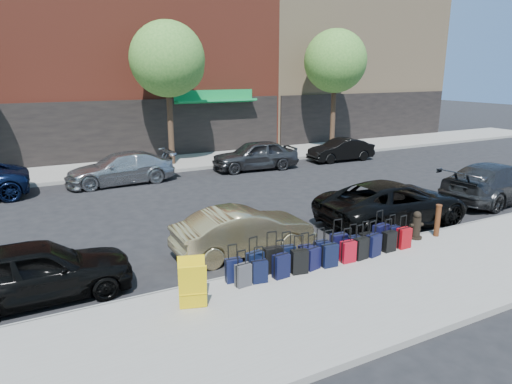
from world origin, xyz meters
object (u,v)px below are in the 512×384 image
car_near_3 (496,182)px  car_far_2 (255,155)px  display_rack (192,284)px  car_far_3 (341,150)px  fire_hydrant (416,226)px  car_far_1 (120,168)px  car_near_0 (36,271)px  bollard (438,220)px  suitcase_front_5 (321,251)px  car_near_2 (394,203)px  car_near_1 (244,231)px  tree_center (170,61)px  tree_right (337,63)px

car_near_3 → car_far_2: size_ratio=1.18×
display_rack → car_far_3: 17.91m
fire_hydrant → car_far_1: car_far_1 is taller
fire_hydrant → car_near_0: bearing=-175.8°
fire_hydrant → bollard: 0.73m
suitcase_front_5 → fire_hydrant: (3.46, 0.07, 0.10)m
car_far_2 → car_near_2: bearing=5.1°
car_far_2 → car_far_3: size_ratio=1.17×
display_rack → car_near_2: size_ratio=0.20×
car_near_1 → car_far_3: (10.86, 9.63, -0.03)m
fire_hydrant → tree_center: bearing=113.0°
car_near_0 → car_near_3: car_near_3 is taller
suitcase_front_5 → tree_center: bearing=90.3°
suitcase_front_5 → car_far_1: (-2.69, 11.67, 0.26)m
car_far_1 → display_rack: bearing=-6.9°
car_near_0 → car_far_1: (3.93, 10.23, -0.00)m
tree_right → car_near_2: size_ratio=1.38×
fire_hydrant → car_near_0: 10.18m
car_far_1 → car_far_2: (6.78, -0.14, 0.06)m
car_near_0 → suitcase_front_5: bearing=-102.3°
tree_center → tree_right: size_ratio=1.00×
fire_hydrant → car_near_2: 1.73m
car_near_3 → tree_center: bearing=30.4°
tree_right → car_near_3: size_ratio=1.39×
display_rack → car_far_3: size_ratio=0.27×
tree_right → car_far_1: size_ratio=1.52×
fire_hydrant → car_far_2: 11.48m
fire_hydrant → car_far_1: size_ratio=0.17×
tree_right → suitcase_front_5: bearing=-128.0°
display_rack → tree_right: bearing=62.1°
tree_center → car_near_3: size_ratio=1.39×
bollard → car_far_3: bearing=65.1°
fire_hydrant → car_far_3: size_ratio=0.22×
bollard → tree_right: bearing=64.0°
car_near_1 → car_near_3: 11.02m
car_near_1 → car_near_2: size_ratio=0.75×
car_near_1 → car_far_2: (5.47, 9.79, 0.10)m
suitcase_front_5 → car_near_2: bearing=25.2°
tree_right → fire_hydrant: tree_right is taller
display_rack → car_near_2: (7.86, 2.36, 0.07)m
display_rack → car_far_1: (1.08, 12.36, 0.04)m
car_near_0 → car_near_1: 5.25m
tree_right → display_rack: 21.68m
suitcase_front_5 → car_near_0: (-6.62, 1.44, 0.26)m
tree_center → fire_hydrant: (2.79, -14.21, -4.88)m
tree_center → car_near_1: size_ratio=1.83×
car_near_3 → display_rack: bearing=95.4°
suitcase_front_5 → car_near_3: 9.83m
car_near_0 → fire_hydrant: bearing=-97.8°
tree_center → car_far_1: (-3.37, -2.61, -4.72)m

